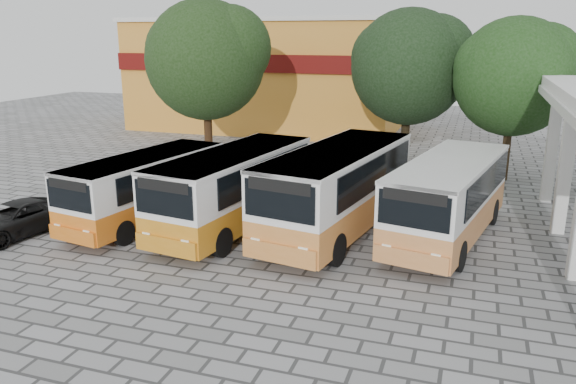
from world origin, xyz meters
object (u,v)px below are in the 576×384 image
(bus_centre_left, at_px, (234,185))
(parked_car, at_px, (15,219))
(bus_centre_right, at_px, (338,185))
(bus_far_right, at_px, (449,195))
(bus_far_left, at_px, (146,184))

(bus_centre_left, bearing_deg, parked_car, -148.11)
(bus_centre_right, distance_m, bus_far_right, 3.92)
(bus_centre_right, bearing_deg, bus_far_right, 18.16)
(bus_centre_left, bearing_deg, bus_far_left, -165.26)
(parked_car, bearing_deg, bus_far_right, 26.73)
(bus_far_left, height_order, bus_centre_left, bus_centre_left)
(bus_centre_right, height_order, parked_car, bus_centre_right)
(bus_far_right, distance_m, parked_car, 15.71)
(bus_far_right, xyz_separation_m, parked_car, (-15.01, -4.52, -1.08))
(bus_far_left, distance_m, parked_car, 4.83)
(bus_centre_left, xyz_separation_m, bus_far_right, (7.67, 1.27, -0.02))
(parked_car, bearing_deg, bus_centre_left, 33.80)
(bus_centre_left, relative_size, bus_far_right, 1.00)
(bus_centre_right, bearing_deg, bus_centre_left, -159.90)
(bus_far_left, xyz_separation_m, bus_centre_right, (7.34, 1.11, 0.30))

